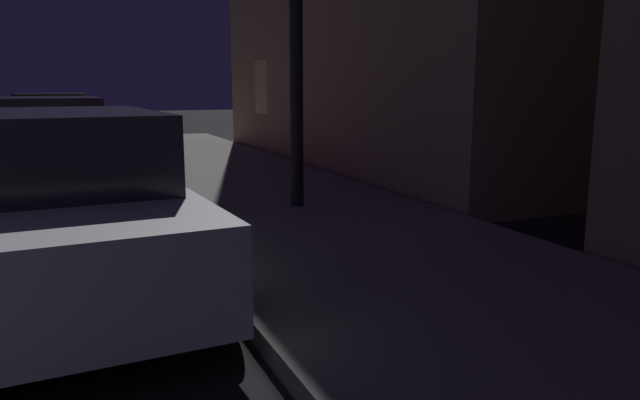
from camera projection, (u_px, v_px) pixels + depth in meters
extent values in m
cube|color=silver|center=(50.00, 221.00, 4.75)|extent=(2.04, 4.39, 0.64)
cube|color=#1E2328|center=(44.00, 149.00, 4.51)|extent=(1.70, 2.20, 0.56)
cylinder|color=black|center=(139.00, 210.00, 6.36)|extent=(0.26, 0.67, 0.66)
cylinder|color=black|center=(212.00, 282.00, 4.02)|extent=(0.26, 0.67, 0.66)
cube|color=maroon|center=(53.00, 149.00, 10.10)|extent=(1.85, 4.47, 0.64)
cube|color=#1E2328|center=(50.00, 114.00, 10.07)|extent=(1.58, 2.36, 0.56)
cylinder|color=black|center=(0.00, 157.00, 11.00)|extent=(0.24, 0.67, 0.66)
cylinder|color=black|center=(100.00, 153.00, 11.73)|extent=(0.24, 0.67, 0.66)
cylinder|color=black|center=(118.00, 171.00, 9.29)|extent=(0.24, 0.67, 0.66)
cube|color=gold|center=(54.00, 128.00, 15.15)|extent=(1.86, 4.46, 0.64)
cube|color=#1E2328|center=(52.00, 105.00, 14.91)|extent=(1.61, 2.35, 0.56)
cylinder|color=black|center=(19.00, 135.00, 16.10)|extent=(0.23, 0.66, 0.66)
cylinder|color=black|center=(91.00, 133.00, 16.78)|extent=(0.23, 0.66, 0.66)
cylinder|color=black|center=(10.00, 144.00, 13.60)|extent=(0.23, 0.66, 0.66)
cylinder|color=black|center=(95.00, 141.00, 14.28)|extent=(0.23, 0.66, 0.66)
cylinder|color=black|center=(296.00, 15.00, 7.13)|extent=(0.16, 0.16, 4.56)
cube|color=#F2D17F|center=(262.00, 87.00, 13.84)|extent=(0.06, 0.90, 1.20)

